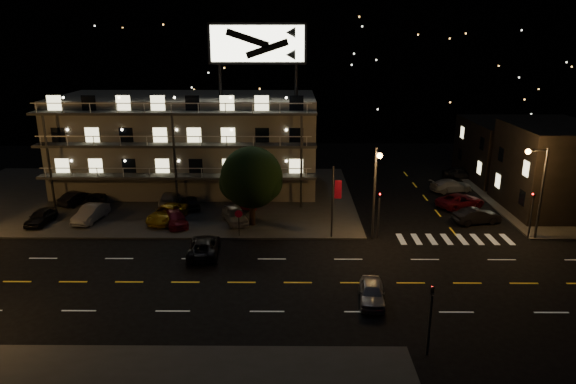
{
  "coord_description": "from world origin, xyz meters",
  "views": [
    {
      "loc": [
        1.54,
        -32.9,
        16.75
      ],
      "look_at": [
        1.24,
        8.0,
        4.29
      ],
      "focal_mm": 32.0,
      "sensor_mm": 36.0,
      "label": 1
    }
  ],
  "objects_px": {
    "side_car_0": "(477,216)",
    "road_car_east": "(372,292)",
    "lot_car_4": "(235,215)",
    "lot_car_7": "(169,198)",
    "tree": "(251,179)",
    "road_car_west": "(204,246)",
    "lot_car_2": "(167,213)"
  },
  "relations": [
    {
      "from": "road_car_west",
      "to": "lot_car_7",
      "type": "bearing_deg",
      "value": -69.53
    },
    {
      "from": "lot_car_4",
      "to": "lot_car_7",
      "type": "bearing_deg",
      "value": 124.14
    },
    {
      "from": "lot_car_7",
      "to": "side_car_0",
      "type": "relative_size",
      "value": 0.99
    },
    {
      "from": "road_car_east",
      "to": "road_car_west",
      "type": "height_order",
      "value": "road_car_west"
    },
    {
      "from": "road_car_east",
      "to": "road_car_west",
      "type": "xyz_separation_m",
      "value": [
        -12.26,
        7.53,
        0.02
      ]
    },
    {
      "from": "lot_car_2",
      "to": "tree",
      "type": "bearing_deg",
      "value": 6.12
    },
    {
      "from": "tree",
      "to": "lot_car_2",
      "type": "bearing_deg",
      "value": 173.1
    },
    {
      "from": "lot_car_2",
      "to": "lot_car_7",
      "type": "distance_m",
      "value": 5.04
    },
    {
      "from": "tree",
      "to": "lot_car_7",
      "type": "distance_m",
      "value": 11.35
    },
    {
      "from": "tree",
      "to": "lot_car_2",
      "type": "relative_size",
      "value": 1.41
    },
    {
      "from": "lot_car_7",
      "to": "side_car_0",
      "type": "bearing_deg",
      "value": 167.03
    },
    {
      "from": "side_car_0",
      "to": "road_car_west",
      "type": "distance_m",
      "value": 25.3
    },
    {
      "from": "lot_car_7",
      "to": "road_car_east",
      "type": "height_order",
      "value": "lot_car_7"
    },
    {
      "from": "lot_car_4",
      "to": "lot_car_7",
      "type": "xyz_separation_m",
      "value": [
        -7.34,
        5.31,
        -0.11
      ]
    },
    {
      "from": "side_car_0",
      "to": "road_car_east",
      "type": "distance_m",
      "value": 19.05
    },
    {
      "from": "tree",
      "to": "road_car_west",
      "type": "bearing_deg",
      "value": -117.49
    },
    {
      "from": "side_car_0",
      "to": "road_car_west",
      "type": "height_order",
      "value": "side_car_0"
    },
    {
      "from": "lot_car_4",
      "to": "side_car_0",
      "type": "bearing_deg",
      "value": -19.37
    },
    {
      "from": "lot_car_2",
      "to": "side_car_0",
      "type": "xyz_separation_m",
      "value": [
        28.88,
        -0.12,
        -0.15
      ]
    },
    {
      "from": "road_car_east",
      "to": "lot_car_7",
      "type": "bearing_deg",
      "value": 137.98
    },
    {
      "from": "lot_car_4",
      "to": "lot_car_7",
      "type": "height_order",
      "value": "lot_car_4"
    },
    {
      "from": "side_car_0",
      "to": "road_car_east",
      "type": "height_order",
      "value": "side_car_0"
    },
    {
      "from": "lot_car_7",
      "to": "tree",
      "type": "bearing_deg",
      "value": 143.17
    },
    {
      "from": "lot_car_7",
      "to": "road_car_east",
      "type": "xyz_separation_m",
      "value": [
        17.84,
        -19.9,
        -0.1
      ]
    },
    {
      "from": "tree",
      "to": "side_car_0",
      "type": "relative_size",
      "value": 1.67
    },
    {
      "from": "road_car_west",
      "to": "lot_car_2",
      "type": "bearing_deg",
      "value": -61.72
    },
    {
      "from": "road_car_west",
      "to": "tree",
      "type": "bearing_deg",
      "value": -121.33
    },
    {
      "from": "road_car_west",
      "to": "lot_car_4",
      "type": "bearing_deg",
      "value": -107.82
    },
    {
      "from": "tree",
      "to": "road_car_west",
      "type": "height_order",
      "value": "tree"
    },
    {
      "from": "road_car_east",
      "to": "side_car_0",
      "type": "bearing_deg",
      "value": 57.19
    },
    {
      "from": "lot_car_2",
      "to": "lot_car_4",
      "type": "relative_size",
      "value": 1.18
    },
    {
      "from": "road_car_east",
      "to": "tree",
      "type": "bearing_deg",
      "value": 128.59
    }
  ]
}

